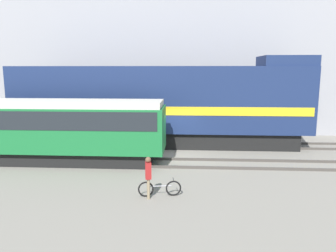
% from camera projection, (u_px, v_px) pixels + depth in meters
% --- Properties ---
extents(ground_plane, '(120.00, 120.00, 0.00)m').
position_uv_depth(ground_plane, '(173.00, 158.00, 17.85)').
color(ground_plane, gray).
extents(track_near, '(60.00, 1.50, 0.14)m').
position_uv_depth(track_near, '(172.00, 163.00, 16.66)').
color(track_near, '#47423D').
rests_on(track_near, ground).
extents(track_far, '(60.00, 1.51, 0.14)m').
position_uv_depth(track_far, '(176.00, 144.00, 20.83)').
color(track_far, '#47423D').
rests_on(track_far, ground).
extents(building_backdrop, '(37.18, 6.00, 11.20)m').
position_uv_depth(building_backdrop, '(179.00, 59.00, 26.51)').
color(building_backdrop, '#99999E').
rests_on(building_backdrop, ground).
extents(freight_locomotive, '(18.19, 3.04, 5.55)m').
position_uv_depth(freight_locomotive, '(162.00, 104.00, 20.45)').
color(freight_locomotive, black).
rests_on(freight_locomotive, ground).
extents(streetcar, '(11.23, 2.54, 3.22)m').
position_uv_depth(streetcar, '(55.00, 127.00, 16.72)').
color(streetcar, black).
rests_on(streetcar, ground).
extents(bicycle, '(1.64, 0.46, 0.66)m').
position_uv_depth(bicycle, '(160.00, 189.00, 12.42)').
color(bicycle, black).
rests_on(bicycle, ground).
extents(person, '(0.27, 0.39, 1.60)m').
position_uv_depth(person, '(148.00, 174.00, 12.12)').
color(person, '#8C7A5B').
rests_on(person, ground).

